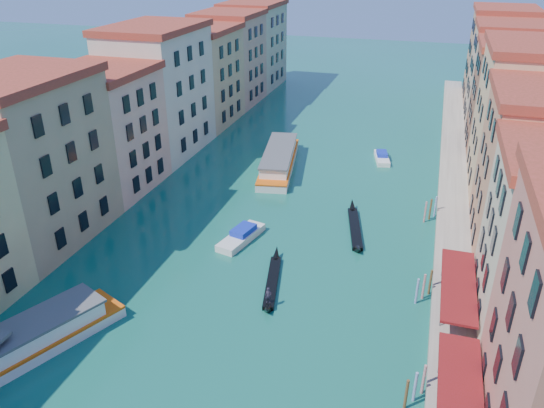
{
  "coord_description": "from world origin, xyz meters",
  "views": [
    {
      "loc": [
        17.44,
        -6.53,
        32.47
      ],
      "look_at": [
        2.53,
        42.0,
        7.36
      ],
      "focal_mm": 35.0,
      "sensor_mm": 36.0,
      "label": 1
    }
  ],
  "objects": [
    {
      "name": "left_bank_palazzos",
      "position": [
        -26.0,
        64.68,
        9.71
      ],
      "size": [
        12.8,
        128.4,
        21.0
      ],
      "color": "tan",
      "rests_on": "ground"
    },
    {
      "name": "mooring_poles_right",
      "position": [
        19.1,
        28.8,
        1.3
      ],
      "size": [
        1.44,
        54.24,
        3.2
      ],
      "color": "#54381C",
      "rests_on": "ground"
    },
    {
      "name": "quay",
      "position": [
        22.0,
        65.0,
        0.5
      ],
      "size": [
        4.0,
        140.0,
        1.0
      ],
      "primitive_type": "cube",
      "color": "gray",
      "rests_on": "ground"
    },
    {
      "name": "gondola_fore",
      "position": [
        3.78,
        37.99,
        0.41
      ],
      "size": [
        3.39,
        12.16,
        2.44
      ],
      "rotation": [
        0.0,
        0.0,
        0.2
      ],
      "color": "black",
      "rests_on": "ground"
    },
    {
      "name": "motorboat_mid",
      "position": [
        -2.46,
        45.69,
        0.61
      ],
      "size": [
        4.03,
        7.87,
        1.56
      ],
      "rotation": [
        0.0,
        0.0,
        -0.23
      ],
      "color": "silver",
      "rests_on": "ground"
    },
    {
      "name": "gondola_far",
      "position": [
        10.23,
        52.46,
        0.39
      ],
      "size": [
        3.98,
        13.34,
        1.91
      ],
      "rotation": [
        0.0,
        0.0,
        0.22
      ],
      "color": "black",
      "rests_on": "ground"
    },
    {
      "name": "motorboat_far",
      "position": [
        10.74,
        77.4,
        0.51
      ],
      "size": [
        3.36,
        6.66,
        1.32
      ],
      "rotation": [
        0.0,
        0.0,
        0.22
      ],
      "color": "white",
      "rests_on": "ground"
    },
    {
      "name": "vaporetto_near",
      "position": [
        -14.0,
        20.79,
        1.28
      ],
      "size": [
        11.77,
        19.28,
        2.85
      ],
      "rotation": [
        0.0,
        0.0,
        -0.42
      ],
      "color": "white",
      "rests_on": "ground"
    },
    {
      "name": "right_bank_palazzos",
      "position": [
        30.0,
        65.0,
        9.75
      ],
      "size": [
        12.8,
        128.4,
        21.0
      ],
      "color": "brown",
      "rests_on": "ground"
    },
    {
      "name": "vaporetto_far",
      "position": [
        -4.73,
        69.42,
        1.36
      ],
      "size": [
        7.96,
        20.74,
        3.01
      ],
      "rotation": [
        0.0,
        0.0,
        0.17
      ],
      "color": "silver",
      "rests_on": "ground"
    }
  ]
}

